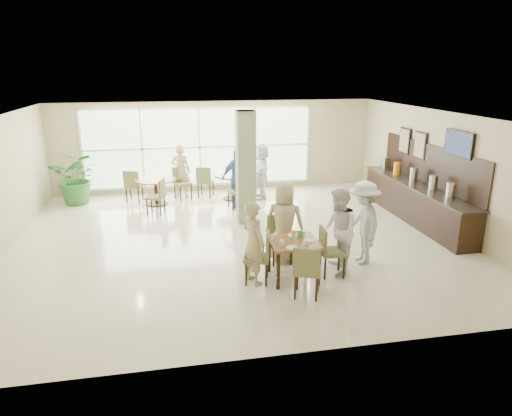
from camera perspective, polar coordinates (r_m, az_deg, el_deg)
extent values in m
plane|color=beige|center=(10.54, -2.30, -3.88)|extent=(10.00, 10.00, 0.00)
plane|color=white|center=(9.88, -2.50, 11.45)|extent=(10.00, 10.00, 0.00)
plane|color=tan|center=(14.50, -5.07, 7.66)|extent=(10.00, 0.00, 10.00)
plane|color=tan|center=(5.92, 4.14, -6.63)|extent=(10.00, 0.00, 10.00)
plane|color=tan|center=(11.90, 22.21, 4.35)|extent=(0.00, 9.00, 9.00)
plane|color=silver|center=(14.43, -7.05, 7.55)|extent=(7.00, 0.00, 7.00)
cube|color=#78825A|center=(11.33, -1.30, 5.04)|extent=(0.45, 0.45, 2.80)
cube|color=brown|center=(8.39, 4.71, -4.27)|extent=(0.89, 0.89, 0.05)
cube|color=black|center=(8.12, 2.78, -7.88)|extent=(0.06, 0.06, 0.70)
cube|color=black|center=(8.31, 7.83, -7.40)|extent=(0.06, 0.06, 0.70)
cube|color=black|center=(8.78, 1.63, -5.85)|extent=(0.06, 0.06, 0.70)
cube|color=black|center=(8.96, 6.33, -5.46)|extent=(0.06, 0.06, 0.70)
cylinder|color=brown|center=(13.29, -12.47, 3.49)|extent=(1.16, 1.16, 0.04)
cylinder|color=black|center=(13.38, -12.37, 1.93)|extent=(0.10, 0.10, 0.71)
cylinder|color=black|center=(13.47, -12.28, 0.53)|extent=(0.60, 0.60, 0.03)
cylinder|color=brown|center=(13.55, -2.93, 4.14)|extent=(1.10, 1.10, 0.04)
cylinder|color=black|center=(13.64, -2.90, 2.60)|extent=(0.10, 0.10, 0.71)
cylinder|color=black|center=(13.73, -2.88, 1.23)|extent=(0.60, 0.60, 0.03)
cylinder|color=white|center=(8.45, 2.44, -3.51)|extent=(0.08, 0.08, 0.10)
cylinder|color=white|center=(8.15, 3.23, -4.34)|extent=(0.08, 0.08, 0.10)
cylinder|color=white|center=(8.60, 5.88, -3.21)|extent=(0.08, 0.08, 0.10)
cylinder|color=white|center=(8.17, 6.37, -4.36)|extent=(0.08, 0.08, 0.10)
cylinder|color=white|center=(8.05, 4.47, -4.97)|extent=(0.20, 0.20, 0.01)
cylinder|color=white|center=(8.64, 4.65, -3.40)|extent=(0.20, 0.20, 0.01)
cylinder|color=white|center=(8.39, 6.67, -4.10)|extent=(0.20, 0.20, 0.01)
cylinder|color=#99B27F|center=(8.36, 4.72, -3.73)|extent=(0.07, 0.07, 0.12)
sphere|color=orange|center=(8.33, 4.94, -3.01)|extent=(0.07, 0.07, 0.07)
sphere|color=orange|center=(8.34, 4.59, -2.97)|extent=(0.07, 0.07, 0.07)
sphere|color=orange|center=(8.29, 4.69, -3.09)|extent=(0.07, 0.07, 0.07)
cube|color=green|center=(8.48, 5.52, -3.32)|extent=(0.10, 0.02, 0.15)
cube|color=black|center=(12.37, 19.25, 0.57)|extent=(0.60, 4.60, 0.90)
cube|color=black|center=(12.26, 19.46, 2.67)|extent=(0.64, 4.70, 0.04)
cube|color=black|center=(12.29, 20.88, 5.11)|extent=(0.04, 4.60, 1.00)
cylinder|color=silver|center=(11.06, 23.14, 1.94)|extent=(0.20, 0.20, 0.40)
cylinder|color=silver|center=(11.63, 21.27, 2.85)|extent=(0.20, 0.20, 0.40)
cylinder|color=silver|center=(12.37, 19.11, 3.89)|extent=(0.20, 0.20, 0.40)
cylinder|color=orange|center=(13.15, 17.19, 4.72)|extent=(0.18, 0.18, 0.36)
cube|color=silver|center=(13.75, 15.85, 5.37)|extent=(0.18, 0.30, 0.36)
cube|color=black|center=(11.25, 24.02, 7.36)|extent=(0.06, 1.00, 0.58)
cube|color=#7F99CC|center=(11.24, 23.91, 7.36)|extent=(0.01, 0.92, 0.50)
cube|color=black|center=(12.63, 19.83, 7.37)|extent=(0.04, 0.55, 0.70)
cube|color=brown|center=(12.62, 19.73, 7.37)|extent=(0.01, 0.47, 0.62)
cube|color=black|center=(13.32, 18.11, 8.00)|extent=(0.04, 0.55, 0.70)
cube|color=brown|center=(13.31, 18.02, 8.00)|extent=(0.01, 0.47, 0.62)
imported|color=#2C6F2D|center=(14.03, -21.46, 3.54)|extent=(1.54, 1.54, 1.52)
imported|color=tan|center=(8.20, -0.31, -4.36)|extent=(0.57, 0.67, 1.55)
imported|color=tan|center=(9.13, 3.56, -1.75)|extent=(0.92, 0.73, 1.65)
imported|color=white|center=(8.70, 10.21, -2.85)|extent=(0.77, 0.92, 1.69)
imported|color=#B5B5B8|center=(9.27, 13.28, -1.79)|extent=(0.67, 1.12, 1.69)
imported|color=#3E72BB|center=(12.73, -2.34, 3.82)|extent=(1.13, 0.90, 1.69)
imported|color=white|center=(13.61, 0.61, 4.65)|extent=(0.83, 1.60, 1.66)
imported|color=tan|center=(13.89, -9.38, 4.59)|extent=(0.69, 0.58, 1.62)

